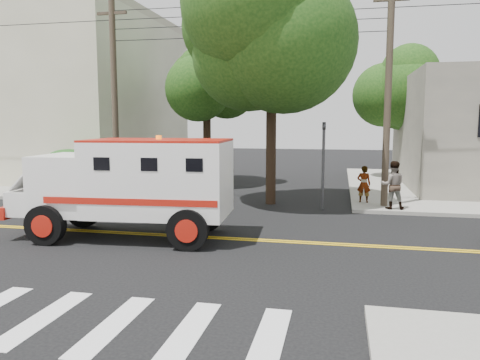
# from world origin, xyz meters

# --- Properties ---
(ground) EXTENTS (100.00, 100.00, 0.00)m
(ground) POSITION_xyz_m (0.00, 0.00, 0.00)
(ground) COLOR black
(ground) RESTS_ON ground
(sidewalk_nw) EXTENTS (17.00, 17.00, 0.15)m
(sidewalk_nw) POSITION_xyz_m (-13.50, 13.50, 0.07)
(sidewalk_nw) COLOR gray
(sidewalk_nw) RESTS_ON ground
(building_left) EXTENTS (16.00, 14.00, 10.00)m
(building_left) POSITION_xyz_m (-15.50, 15.00, 5.15)
(building_left) COLOR #B4B094
(building_left) RESTS_ON sidewalk_nw
(utility_pole_left) EXTENTS (0.28, 0.28, 9.00)m
(utility_pole_left) POSITION_xyz_m (-5.60, 6.00, 4.50)
(utility_pole_left) COLOR #382D23
(utility_pole_left) RESTS_ON ground
(utility_pole_right) EXTENTS (0.28, 0.28, 9.00)m
(utility_pole_right) POSITION_xyz_m (6.30, 6.20, 4.50)
(utility_pole_right) COLOR #382D23
(utility_pole_right) RESTS_ON ground
(tree_main) EXTENTS (6.08, 5.70, 9.85)m
(tree_main) POSITION_xyz_m (1.94, 6.21, 7.20)
(tree_main) COLOR black
(tree_main) RESTS_ON ground
(tree_left) EXTENTS (4.48, 4.20, 7.70)m
(tree_left) POSITION_xyz_m (-2.68, 11.79, 5.73)
(tree_left) COLOR black
(tree_left) RESTS_ON ground
(tree_right) EXTENTS (4.80, 4.50, 8.20)m
(tree_right) POSITION_xyz_m (8.84, 15.77, 6.09)
(tree_right) COLOR black
(tree_right) RESTS_ON ground
(traffic_signal) EXTENTS (0.15, 0.18, 3.60)m
(traffic_signal) POSITION_xyz_m (3.80, 5.60, 2.23)
(traffic_signal) COLOR #3F3F42
(traffic_signal) RESTS_ON ground
(accessibility_sign) EXTENTS (0.45, 0.10, 2.02)m
(accessibility_sign) POSITION_xyz_m (-6.20, 6.17, 1.37)
(accessibility_sign) COLOR #3F3F42
(accessibility_sign) RESTS_ON ground
(palm_planter) EXTENTS (3.52, 2.63, 2.36)m
(palm_planter) POSITION_xyz_m (-7.44, 6.62, 1.65)
(palm_planter) COLOR #1E3314
(palm_planter) RESTS_ON sidewalk_nw
(armored_truck) EXTENTS (6.92, 3.13, 3.08)m
(armored_truck) POSITION_xyz_m (-1.80, -0.47, 1.75)
(armored_truck) COLOR white
(armored_truck) RESTS_ON ground
(pedestrian_a) EXTENTS (0.60, 0.42, 1.59)m
(pedestrian_a) POSITION_xyz_m (5.50, 6.86, 0.94)
(pedestrian_a) COLOR gray
(pedestrian_a) RESTS_ON sidewalk_ne
(pedestrian_b) EXTENTS (0.94, 0.74, 1.92)m
(pedestrian_b) POSITION_xyz_m (6.55, 5.50, 1.11)
(pedestrian_b) COLOR gray
(pedestrian_b) RESTS_ON sidewalk_ne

